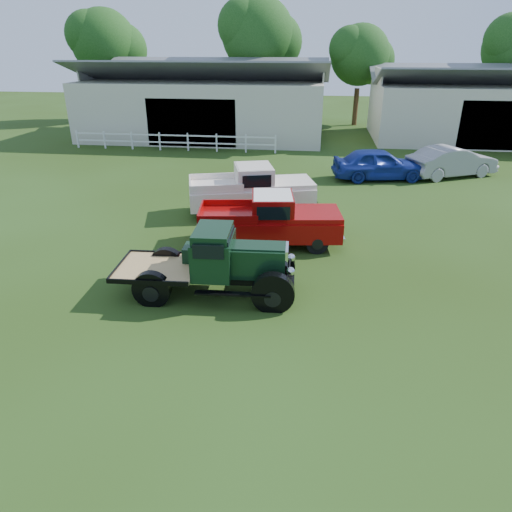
% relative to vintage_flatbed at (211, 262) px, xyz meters
% --- Properties ---
extents(ground, '(120.00, 120.00, 0.00)m').
position_rel_vintage_flatbed_xyz_m(ground, '(1.03, -0.73, -1.01)').
color(ground, '#21330B').
extents(shed_left, '(18.80, 10.20, 5.60)m').
position_rel_vintage_flatbed_xyz_m(shed_left, '(-5.97, 25.27, 1.79)').
color(shed_left, beige).
rests_on(shed_left, ground).
extents(shed_right, '(16.80, 9.20, 5.20)m').
position_rel_vintage_flatbed_xyz_m(shed_right, '(15.03, 26.27, 1.59)').
color(shed_right, beige).
rests_on(shed_right, ground).
extents(fence_rail, '(14.20, 0.16, 1.20)m').
position_rel_vintage_flatbed_xyz_m(fence_rail, '(-6.97, 19.27, -0.41)').
color(fence_rail, white).
rests_on(fence_rail, ground).
extents(tree_a, '(6.30, 6.30, 10.50)m').
position_rel_vintage_flatbed_xyz_m(tree_a, '(-16.97, 32.27, 4.24)').
color(tree_a, '#11370C').
rests_on(tree_a, ground).
extents(tree_b, '(6.90, 6.90, 11.50)m').
position_rel_vintage_flatbed_xyz_m(tree_b, '(-2.97, 33.27, 4.74)').
color(tree_b, '#11370C').
rests_on(tree_b, ground).
extents(tree_c, '(5.40, 5.40, 9.00)m').
position_rel_vintage_flatbed_xyz_m(tree_c, '(6.03, 32.27, 3.49)').
color(tree_c, '#11370C').
rests_on(tree_c, ground).
extents(vintage_flatbed, '(5.18, 2.26, 2.02)m').
position_rel_vintage_flatbed_xyz_m(vintage_flatbed, '(0.00, 0.00, 0.00)').
color(vintage_flatbed, black).
rests_on(vintage_flatbed, ground).
extents(red_pickup, '(5.41, 2.67, 1.89)m').
position_rel_vintage_flatbed_xyz_m(red_pickup, '(1.27, 3.84, -0.06)').
color(red_pickup, '#900807').
rests_on(red_pickup, ground).
extents(white_pickup, '(5.81, 3.50, 2.00)m').
position_rel_vintage_flatbed_xyz_m(white_pickup, '(0.13, 7.22, -0.01)').
color(white_pickup, silver).
rests_on(white_pickup, ground).
extents(misc_car_blue, '(5.15, 2.83, 1.66)m').
position_rel_vintage_flatbed_xyz_m(misc_car_blue, '(6.14, 13.46, -0.18)').
color(misc_car_blue, navy).
rests_on(misc_car_blue, ground).
extents(misc_car_grey, '(5.23, 3.76, 1.64)m').
position_rel_vintage_flatbed_xyz_m(misc_car_grey, '(10.15, 14.58, -0.19)').
color(misc_car_grey, gray).
rests_on(misc_car_grey, ground).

